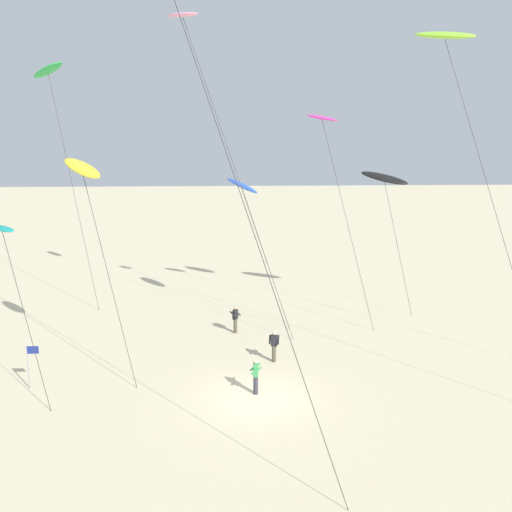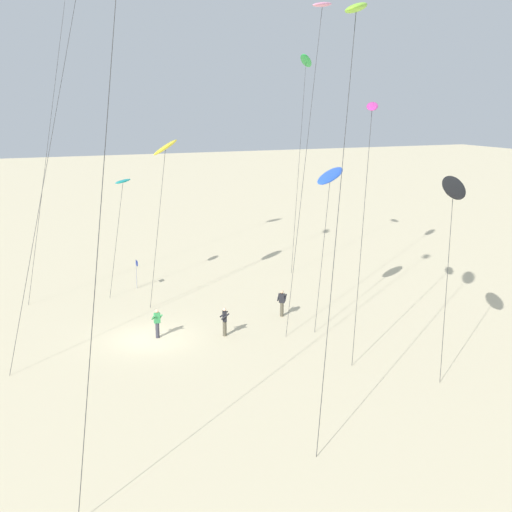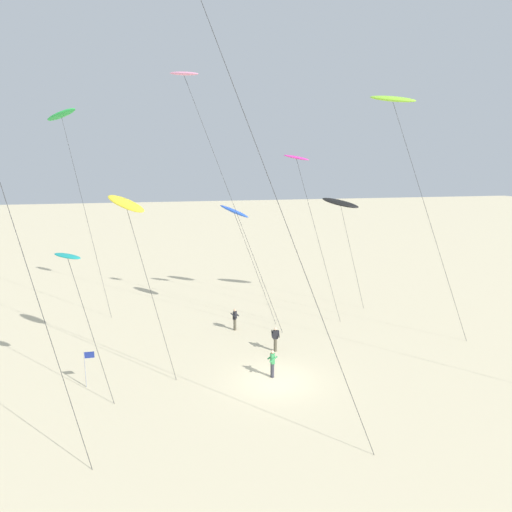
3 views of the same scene
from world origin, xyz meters
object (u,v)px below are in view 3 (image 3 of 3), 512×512
at_px(kite_lime, 393,100).
at_px(kite_flyer_middle, 272,363).
at_px(kite_magenta, 297,160).
at_px(kite_teal, 68,258).
at_px(marker_flag, 87,362).
at_px(kite_pink, 185,77).
at_px(kite_flyer_nearest, 275,339).
at_px(kite_blue, 234,212).
at_px(kite_black, 340,203).
at_px(kite_green, 62,116).
at_px(kite_yellow, 126,204).
at_px(kite_flyer_furthest, 235,319).

distance_m(kite_lime, kite_flyer_middle, 19.73).
xyz_separation_m(kite_magenta, kite_teal, (-15.54, -9.95, -5.03)).
bearing_deg(marker_flag, kite_teal, -126.31).
bearing_deg(kite_flyer_middle, kite_pink, 106.71).
height_order(kite_lime, kite_flyer_nearest, kite_lime).
relative_size(kite_lime, kite_flyer_middle, 10.31).
height_order(kite_pink, kite_flyer_middle, kite_pink).
xyz_separation_m(kite_blue, kite_flyer_middle, (0.17, -10.96, -7.75)).
distance_m(kite_magenta, kite_teal, 19.13).
xyz_separation_m(kite_black, marker_flag, (-19.66, -11.17, -7.51)).
bearing_deg(kite_green, kite_yellow, -68.19).
xyz_separation_m(kite_magenta, kite_yellow, (-12.63, -7.65, -2.55)).
distance_m(kite_lime, marker_flag, 25.99).
height_order(kite_green, kite_lime, kite_lime).
bearing_deg(marker_flag, kite_pink, 57.97).
height_order(kite_magenta, kite_flyer_nearest, kite_magenta).
distance_m(kite_black, kite_pink, 16.12).
distance_m(kite_teal, kite_flyer_nearest, 14.02).
bearing_deg(kite_pink, kite_flyer_nearest, -60.28).
height_order(kite_black, kite_blue, kite_black).
distance_m(kite_lime, kite_yellow, 19.52).
bearing_deg(marker_flag, kite_green, 100.40).
xyz_separation_m(kite_pink, kite_flyer_furthest, (2.87, -3.90, -17.74)).
distance_m(kite_magenta, kite_flyer_middle, 16.45).
xyz_separation_m(kite_teal, kite_flyer_nearest, (11.97, 3.01, -6.66)).
relative_size(kite_blue, kite_flyer_furthest, 5.55).
height_order(kite_magenta, kite_green, kite_green).
height_order(kite_flyer_middle, kite_flyer_furthest, same).
bearing_deg(kite_magenta, kite_green, 163.77).
distance_m(kite_black, kite_lime, 9.90).
relative_size(kite_green, kite_lime, 0.97).
distance_m(kite_lime, kite_flyer_furthest, 19.26).
relative_size(kite_teal, kite_flyer_furthest, 4.67).
bearing_deg(kite_flyer_middle, kite_magenta, 65.73).
bearing_deg(kite_blue, kite_green, 159.63).
height_order(kite_green, kite_pink, kite_pink).
xyz_separation_m(kite_yellow, kite_teal, (-2.91, -2.31, -2.49)).
bearing_deg(kite_teal, kite_flyer_nearest, 14.11).
relative_size(kite_black, kite_teal, 1.24).
bearing_deg(kite_flyer_furthest, kite_green, 148.10).
height_order(kite_lime, kite_pink, kite_pink).
relative_size(kite_flyer_nearest, kite_flyer_middle, 1.00).
relative_size(kite_lime, kite_flyer_nearest, 10.31).
xyz_separation_m(kite_magenta, kite_flyer_middle, (-4.76, -10.55, -11.69)).
bearing_deg(kite_green, kite_teal, -81.66).
bearing_deg(kite_blue, kite_flyer_middle, -89.09).
bearing_deg(kite_pink, kite_black, 1.75).
distance_m(kite_magenta, kite_black, 6.09).
bearing_deg(kite_pink, kite_blue, -16.60).
bearing_deg(kite_flyer_nearest, kite_yellow, -175.59).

